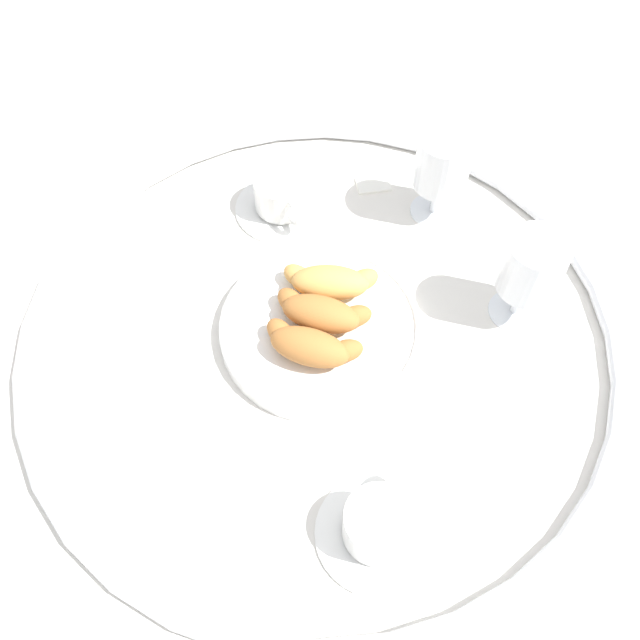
# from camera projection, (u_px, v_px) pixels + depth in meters

# --- Properties ---
(ground_plane) EXTENTS (2.20, 2.20, 0.00)m
(ground_plane) POSITION_uv_depth(u_px,v_px,m) (321.00, 337.00, 0.91)
(ground_plane) COLOR silver
(table_chrome_rim) EXTENTS (0.77, 0.77, 0.02)m
(table_chrome_rim) POSITION_uv_depth(u_px,v_px,m) (322.00, 332.00, 0.90)
(table_chrome_rim) COLOR silver
(table_chrome_rim) RESTS_ON ground_plane
(pastry_plate) EXTENTS (0.26, 0.26, 0.02)m
(pastry_plate) POSITION_uv_depth(u_px,v_px,m) (320.00, 327.00, 0.90)
(pastry_plate) COLOR white
(pastry_plate) RESTS_ON ground_plane
(croissant_large) EXTENTS (0.12, 0.10, 0.04)m
(croissant_large) POSITION_uv_depth(u_px,v_px,m) (310.00, 346.00, 0.85)
(croissant_large) COLOR #AD6B33
(croissant_large) RESTS_ON pastry_plate
(croissant_small) EXTENTS (0.12, 0.10, 0.04)m
(croissant_small) POSITION_uv_depth(u_px,v_px,m) (321.00, 313.00, 0.88)
(croissant_small) COLOR #AD6B33
(croissant_small) RESTS_ON pastry_plate
(croissant_extra) EXTENTS (0.13, 0.09, 0.04)m
(croissant_extra) POSITION_uv_depth(u_px,v_px,m) (330.00, 281.00, 0.90)
(croissant_extra) COLOR #D6994C
(croissant_extra) RESTS_ON pastry_plate
(coffee_cup_near) EXTENTS (0.14, 0.14, 0.06)m
(coffee_cup_near) POSITION_uv_depth(u_px,v_px,m) (378.00, 526.00, 0.75)
(coffee_cup_near) COLOR white
(coffee_cup_near) RESTS_ON ground_plane
(coffee_cup_far) EXTENTS (0.14, 0.14, 0.06)m
(coffee_cup_far) POSITION_uv_depth(u_px,v_px,m) (281.00, 197.00, 1.00)
(coffee_cup_far) COLOR white
(coffee_cup_far) RESTS_ON ground_plane
(juice_glass_left) EXTENTS (0.08, 0.08, 0.14)m
(juice_glass_left) POSITION_uv_depth(u_px,v_px,m) (531.00, 269.00, 0.85)
(juice_glass_left) COLOR white
(juice_glass_left) RESTS_ON ground_plane
(juice_glass_right) EXTENTS (0.08, 0.08, 0.14)m
(juice_glass_right) POSITION_uv_depth(u_px,v_px,m) (443.00, 164.00, 0.94)
(juice_glass_right) COLOR white
(juice_glass_right) RESTS_ON ground_plane
(sugar_packet) EXTENTS (0.05, 0.03, 0.01)m
(sugar_packet) POSITION_uv_depth(u_px,v_px,m) (373.00, 183.00, 1.05)
(sugar_packet) COLOR white
(sugar_packet) RESTS_ON ground_plane
(folded_napkin) EXTENTS (0.15, 0.15, 0.01)m
(folded_napkin) POSITION_uv_depth(u_px,v_px,m) (104.00, 324.00, 0.91)
(folded_napkin) COLOR silver
(folded_napkin) RESTS_ON ground_plane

